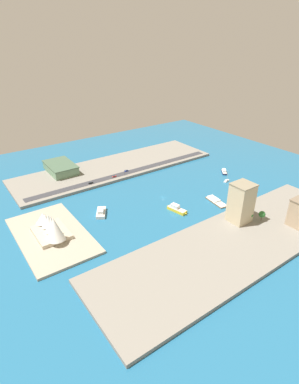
{
  "coord_description": "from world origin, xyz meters",
  "views": [
    {
      "loc": [
        -206.2,
        163.65,
        141.63
      ],
      "look_at": [
        10.28,
        9.07,
        4.35
      ],
      "focal_mm": 28.61,
      "sensor_mm": 36.0,
      "label": 1
    }
  ],
  "objects_px": {
    "barge_flat_brown": "(216,201)",
    "sailboat_small_white": "(227,181)",
    "ferry_yellow_fast": "(177,209)",
    "terminal_long_green": "(61,168)",
    "patrol_launch_navy": "(224,172)",
    "ferry_white_commuter": "(101,212)",
    "traffic_light_waterfront": "(125,172)",
    "pickup_red": "(114,176)",
    "opera_landmark": "(51,226)",
    "suv_black": "(91,183)",
    "hatchback_blue": "(126,171)",
    "office_block_beige": "(241,203)"
  },
  "relations": [
    {
      "from": "ferry_white_commuter",
      "to": "patrol_launch_navy",
      "type": "relative_size",
      "value": 1.46
    },
    {
      "from": "sailboat_small_white",
      "to": "suv_black",
      "type": "distance_m",
      "value": 145.39
    },
    {
      "from": "ferry_white_commuter",
      "to": "office_block_beige",
      "type": "bearing_deg",
      "value": -132.61
    },
    {
      "from": "ferry_white_commuter",
      "to": "suv_black",
      "type": "xyz_separation_m",
      "value": [
        56.82,
        -17.6,
        1.57
      ]
    },
    {
      "from": "office_block_beige",
      "to": "traffic_light_waterfront",
      "type": "bearing_deg",
      "value": 12.56
    },
    {
      "from": "traffic_light_waterfront",
      "to": "pickup_red",
      "type": "bearing_deg",
      "value": 74.92
    },
    {
      "from": "barge_flat_brown",
      "to": "patrol_launch_navy",
      "type": "xyz_separation_m",
      "value": [
        42.15,
        -58.42,
        0.46
      ]
    },
    {
      "from": "office_block_beige",
      "to": "suv_black",
      "type": "xyz_separation_m",
      "value": [
        136.9,
        69.45,
        -16.03
      ]
    },
    {
      "from": "ferry_white_commuter",
      "to": "terminal_long_green",
      "type": "bearing_deg",
      "value": -2.2
    },
    {
      "from": "terminal_long_green",
      "to": "patrol_launch_navy",
      "type": "bearing_deg",
      "value": -124.51
    },
    {
      "from": "office_block_beige",
      "to": "terminal_long_green",
      "type": "relative_size",
      "value": 0.77
    },
    {
      "from": "terminal_long_green",
      "to": "ferry_white_commuter",
      "type": "bearing_deg",
      "value": 177.8
    },
    {
      "from": "ferry_white_commuter",
      "to": "traffic_light_waterfront",
      "type": "relative_size",
      "value": 3.03
    },
    {
      "from": "pickup_red",
      "to": "hatchback_blue",
      "type": "xyz_separation_m",
      "value": [
        5.56,
        -19.01,
        0.02
      ]
    },
    {
      "from": "terminal_long_green",
      "to": "traffic_light_waterfront",
      "type": "relative_size",
      "value": 6.79
    },
    {
      "from": "barge_flat_brown",
      "to": "pickup_red",
      "type": "height_order",
      "value": "pickup_red"
    },
    {
      "from": "patrol_launch_navy",
      "to": "sailboat_small_white",
      "type": "relative_size",
      "value": 1.05
    },
    {
      "from": "ferry_yellow_fast",
      "to": "terminal_long_green",
      "type": "xyz_separation_m",
      "value": [
        139.83,
        53.83,
        5.59
      ]
    },
    {
      "from": "ferry_white_commuter",
      "to": "ferry_yellow_fast",
      "type": "height_order",
      "value": "ferry_yellow_fast"
    },
    {
      "from": "ferry_white_commuter",
      "to": "patrol_launch_navy",
      "type": "xyz_separation_m",
      "value": [
        -0.62,
        -157.66,
        -0.71
      ]
    },
    {
      "from": "sailboat_small_white",
      "to": "traffic_light_waterfront",
      "type": "relative_size",
      "value": 1.97
    },
    {
      "from": "ferry_white_commuter",
      "to": "sailboat_small_white",
      "type": "height_order",
      "value": "sailboat_small_white"
    },
    {
      "from": "hatchback_blue",
      "to": "sailboat_small_white",
      "type": "bearing_deg",
      "value": -136.19
    },
    {
      "from": "pickup_red",
      "to": "opera_landmark",
      "type": "xyz_separation_m",
      "value": [
        -65.58,
        93.2,
        6.59
      ]
    },
    {
      "from": "hatchback_blue",
      "to": "ferry_white_commuter",
      "type": "bearing_deg",
      "value": 133.88
    },
    {
      "from": "ferry_yellow_fast",
      "to": "suv_black",
      "type": "bearing_deg",
      "value": 23.72
    },
    {
      "from": "ferry_white_commuter",
      "to": "sailboat_small_white",
      "type": "bearing_deg",
      "value": -97.31
    },
    {
      "from": "pickup_red",
      "to": "traffic_light_waterfront",
      "type": "relative_size",
      "value": 0.67
    },
    {
      "from": "ferry_white_commuter",
      "to": "office_block_beige",
      "type": "relative_size",
      "value": 0.58
    },
    {
      "from": "pickup_red",
      "to": "opera_landmark",
      "type": "bearing_deg",
      "value": 125.13
    },
    {
      "from": "terminal_long_green",
      "to": "sailboat_small_white",
      "type": "bearing_deg",
      "value": -131.75
    },
    {
      "from": "office_block_beige",
      "to": "suv_black",
      "type": "distance_m",
      "value": 154.34
    },
    {
      "from": "barge_flat_brown",
      "to": "sailboat_small_white",
      "type": "height_order",
      "value": "sailboat_small_white"
    },
    {
      "from": "terminal_long_green",
      "to": "hatchback_blue",
      "type": "xyz_separation_m",
      "value": [
        -42.66,
        -60.79,
        -4.0
      ]
    },
    {
      "from": "terminal_long_green",
      "to": "hatchback_blue",
      "type": "bearing_deg",
      "value": -125.06
    },
    {
      "from": "sailboat_small_white",
      "to": "hatchback_blue",
      "type": "height_order",
      "value": "sailboat_small_white"
    },
    {
      "from": "patrol_launch_navy",
      "to": "terminal_long_green",
      "type": "height_order",
      "value": "terminal_long_green"
    },
    {
      "from": "ferry_white_commuter",
      "to": "barge_flat_brown",
      "type": "xyz_separation_m",
      "value": [
        -42.77,
        -99.24,
        -1.17
      ]
    },
    {
      "from": "office_block_beige",
      "to": "pickup_red",
      "type": "distance_m",
      "value": 143.83
    },
    {
      "from": "barge_flat_brown",
      "to": "pickup_red",
      "type": "distance_m",
      "value": 113.02
    },
    {
      "from": "suv_black",
      "to": "ferry_white_commuter",
      "type": "bearing_deg",
      "value": 162.79
    },
    {
      "from": "office_block_beige",
      "to": "hatchback_blue",
      "type": "bearing_deg",
      "value": 8.87
    },
    {
      "from": "pickup_red",
      "to": "patrol_launch_navy",
      "type": "bearing_deg",
      "value": -117.16
    },
    {
      "from": "pickup_red",
      "to": "suv_black",
      "type": "xyz_separation_m",
      "value": [
        0.05,
        28.21,
        0.04
      ]
    },
    {
      "from": "patrol_launch_navy",
      "to": "ferry_yellow_fast",
      "type": "height_order",
      "value": "ferry_yellow_fast"
    },
    {
      "from": "patrol_launch_navy",
      "to": "office_block_beige",
      "type": "height_order",
      "value": "office_block_beige"
    },
    {
      "from": "terminal_long_green",
      "to": "pickup_red",
      "type": "distance_m",
      "value": 63.92
    },
    {
      "from": "hatchback_blue",
      "to": "traffic_light_waterfront",
      "type": "distance_m",
      "value": 11.99
    },
    {
      "from": "ferry_white_commuter",
      "to": "patrol_launch_navy",
      "type": "distance_m",
      "value": 157.66
    },
    {
      "from": "hatchback_blue",
      "to": "traffic_light_waterfront",
      "type": "relative_size",
      "value": 0.71
    }
  ]
}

